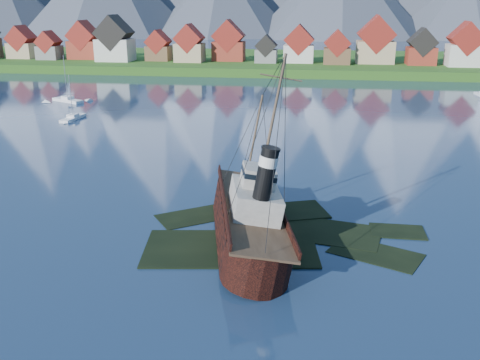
# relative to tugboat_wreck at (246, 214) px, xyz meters

# --- Properties ---
(ground) EXTENTS (1400.00, 1400.00, 0.00)m
(ground) POSITION_rel_tugboat_wreck_xyz_m (1.75, -1.21, -2.72)
(ground) COLOR #1A2D49
(ground) RESTS_ON ground
(shoal) EXTENTS (31.71, 21.24, 1.14)m
(shoal) POSITION_rel_tugboat_wreck_xyz_m (3.52, 0.94, -3.07)
(shoal) COLOR black
(shoal) RESTS_ON ground
(shore_bank) EXTENTS (600.00, 80.00, 3.20)m
(shore_bank) POSITION_rel_tugboat_wreck_xyz_m (1.75, 168.79, -2.72)
(shore_bank) COLOR #224B15
(shore_bank) RESTS_ON ground
(seawall) EXTENTS (600.00, 2.50, 2.00)m
(seawall) POSITION_rel_tugboat_wreck_xyz_m (1.75, 130.79, -2.72)
(seawall) COLOR #3F3D38
(seawall) RESTS_ON ground
(town) EXTENTS (250.96, 16.69, 17.30)m
(town) POSITION_rel_tugboat_wreck_xyz_m (-31.37, 150.97, 6.26)
(town) COLOR maroon
(town) RESTS_ON ground
(tugboat_wreck) EXTENTS (6.32, 27.22, 21.57)m
(tugboat_wreck) POSITION_rel_tugboat_wreck_xyz_m (0.00, 0.00, 0.00)
(tugboat_wreck) COLOR black
(tugboat_wreck) RESTS_ON ground
(sailboat_a) EXTENTS (2.60, 8.50, 10.24)m
(sailboat_a) POSITION_rel_tugboat_wreck_xyz_m (-45.97, 56.12, -2.50)
(sailboat_a) COLOR white
(sailboat_a) RESTS_ON ground
(sailboat_c) EXTENTS (9.70, 6.56, 12.45)m
(sailboat_c) POSITION_rel_tugboat_wreck_xyz_m (-56.84, 76.67, -2.45)
(sailboat_c) COLOR white
(sailboat_c) RESTS_ON ground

